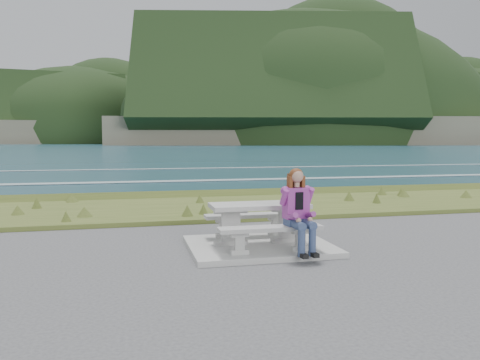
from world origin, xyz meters
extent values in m
cube|color=#9C9B97|center=(0.00, 0.00, 0.05)|extent=(2.60, 2.10, 0.10)
cube|color=#9C9B97|center=(-0.54, 0.00, 0.14)|extent=(0.62, 0.12, 0.08)
cube|color=#9C9B97|center=(-0.54, 0.00, 0.44)|extent=(0.34, 0.09, 0.51)
cube|color=#9C9B97|center=(-0.54, 0.00, 0.73)|extent=(0.62, 0.12, 0.08)
cube|color=#9C9B97|center=(0.54, 0.00, 0.14)|extent=(0.62, 0.12, 0.08)
cube|color=#9C9B97|center=(0.54, 0.00, 0.44)|extent=(0.34, 0.09, 0.51)
cube|color=#9C9B97|center=(0.54, 0.00, 0.73)|extent=(0.62, 0.12, 0.08)
cube|color=#9C9B97|center=(0.00, 0.00, 0.81)|extent=(1.80, 0.75, 0.08)
cube|color=#9C9B97|center=(-0.54, -0.70, 0.14)|extent=(0.30, 0.12, 0.08)
cube|color=#9C9B97|center=(-0.54, -0.70, 0.29)|extent=(0.17, 0.09, 0.22)
cube|color=#9C9B97|center=(-0.54, -0.70, 0.44)|extent=(0.30, 0.12, 0.08)
cube|color=#9C9B97|center=(0.54, -0.70, 0.14)|extent=(0.30, 0.12, 0.08)
cube|color=#9C9B97|center=(0.54, -0.70, 0.29)|extent=(0.17, 0.09, 0.22)
cube|color=#9C9B97|center=(0.54, -0.70, 0.44)|extent=(0.30, 0.12, 0.08)
cube|color=#9C9B97|center=(0.00, -0.70, 0.52)|extent=(1.80, 0.35, 0.07)
cube|color=#9C9B97|center=(-0.54, 0.70, 0.14)|extent=(0.30, 0.12, 0.08)
cube|color=#9C9B97|center=(-0.54, 0.70, 0.29)|extent=(0.17, 0.09, 0.22)
cube|color=#9C9B97|center=(-0.54, 0.70, 0.44)|extent=(0.30, 0.12, 0.08)
cube|color=#9C9B97|center=(0.54, 0.70, 0.14)|extent=(0.30, 0.12, 0.08)
cube|color=#9C9B97|center=(0.54, 0.70, 0.29)|extent=(0.17, 0.09, 0.22)
cube|color=#9C9B97|center=(0.54, 0.70, 0.44)|extent=(0.30, 0.12, 0.08)
cube|color=#9C9B97|center=(0.00, 0.70, 0.52)|extent=(1.80, 0.35, 0.07)
cube|color=#3D531F|center=(0.00, 5.00, 0.00)|extent=(160.00, 4.50, 0.22)
cube|color=#6C6351|center=(0.00, 7.90, 0.00)|extent=(160.00, 0.80, 2.20)
plane|color=#214B5E|center=(0.00, 430.00, -1.80)|extent=(1600.00, 1600.00, 0.00)
cube|color=silver|center=(0.00, 14.00, -1.74)|extent=(220.00, 3.00, 0.06)
cube|color=silver|center=(0.00, 22.00, -1.74)|extent=(220.00, 2.00, 0.06)
cube|color=silver|center=(0.00, 34.00, -1.74)|extent=(220.00, 1.40, 0.06)
cube|color=silver|center=(0.00, 52.00, -1.74)|extent=(220.00, 1.00, 0.06)
cube|color=#6C6351|center=(130.00, 330.00, 7.20)|extent=(296.14, 193.70, 18.00)
ellipsoid|color=black|center=(130.00, 330.00, 10.20)|extent=(311.77, 210.10, 175.18)
cube|color=#6C6351|center=(320.00, 420.00, 7.20)|extent=(224.66, 148.06, 18.00)
ellipsoid|color=black|center=(320.00, 420.00, 10.20)|extent=(236.23, 161.33, 133.96)
cube|color=#6C6351|center=(-40.00, 440.00, 7.20)|extent=(201.55, 149.04, 18.00)
ellipsoid|color=black|center=(-40.00, 440.00, 10.20)|extent=(211.86, 162.91, 113.35)
cube|color=navy|center=(0.49, -0.92, 0.38)|extent=(0.45, 0.75, 0.57)
cube|color=#9A3493|center=(0.46, -0.68, 0.94)|extent=(0.44, 0.28, 0.53)
sphere|color=tan|center=(0.46, -0.70, 1.40)|extent=(0.23, 0.23, 0.23)
sphere|color=#572A14|center=(0.46, -0.68, 1.41)|extent=(0.25, 0.25, 0.25)
camera|label=1|loc=(-2.32, -8.21, 2.03)|focal=35.00mm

